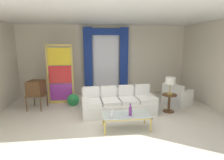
{
  "coord_description": "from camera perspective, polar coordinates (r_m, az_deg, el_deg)",
  "views": [
    {
      "loc": [
        -0.62,
        -4.9,
        2.22
      ],
      "look_at": [
        0.08,
        0.9,
        1.05
      ],
      "focal_mm": 29.05,
      "sensor_mm": 36.0,
      "label": 1
    }
  ],
  "objects": [
    {
      "name": "ground_plane",
      "position": [
        5.41,
        0.3,
        -12.88
      ],
      "size": [
        16.0,
        16.0,
        0.0
      ],
      "primitive_type": "plane",
      "color": "silver"
    },
    {
      "name": "wall_rear",
      "position": [
        8.02,
        -2.43,
        6.16
      ],
      "size": [
        8.0,
        0.12,
        3.0
      ],
      "primitive_type": "cube",
      "color": "beige",
      "rests_on": "ground"
    },
    {
      "name": "wall_right",
      "position": [
        7.0,
        30.91,
        3.82
      ],
      "size": [
        0.12,
        7.0,
        3.0
      ],
      "primitive_type": "cube",
      "color": "beige",
      "rests_on": "ground"
    },
    {
      "name": "ceiling_slab",
      "position": [
        5.79,
        -0.72,
        19.27
      ],
      "size": [
        8.0,
        7.6,
        0.04
      ],
      "primitive_type": "cube",
      "color": "white"
    },
    {
      "name": "curtained_window",
      "position": [
        7.84,
        -1.86,
        7.81
      ],
      "size": [
        2.0,
        0.17,
        2.7
      ],
      "color": "white",
      "rests_on": "ground"
    },
    {
      "name": "couch_white_long",
      "position": [
        5.99,
        1.95,
        -7.31
      ],
      "size": [
        2.4,
        1.09,
        0.86
      ],
      "color": "white",
      "rests_on": "ground"
    },
    {
      "name": "coffee_table",
      "position": [
        4.85,
        4.47,
        -11.08
      ],
      "size": [
        1.25,
        0.6,
        0.41
      ],
      "color": "silver",
      "rests_on": "ground"
    },
    {
      "name": "bottle_blue_decanter",
      "position": [
        4.71,
        5.77,
        -9.57
      ],
      "size": [
        0.08,
        0.08,
        0.33
      ],
      "color": "#753384",
      "rests_on": "coffee_table"
    },
    {
      "name": "bottle_crystal_tall",
      "position": [
        4.55,
        -0.04,
        -10.61
      ],
      "size": [
        0.07,
        0.07,
        0.28
      ],
      "color": "silver",
      "rests_on": "coffee_table"
    },
    {
      "name": "vintage_tv",
      "position": [
        6.7,
        -22.8,
        -2.44
      ],
      "size": [
        0.62,
        0.67,
        1.35
      ],
      "color": "brown",
      "rests_on": "ground"
    },
    {
      "name": "armchair_white",
      "position": [
        7.14,
        19.61,
        -5.05
      ],
      "size": [
        1.1,
        1.1,
        0.8
      ],
      "color": "white",
      "rests_on": "ground"
    },
    {
      "name": "stained_glass_divider",
      "position": [
        6.99,
        -15.95,
        1.32
      ],
      "size": [
        0.95,
        0.05,
        2.2
      ],
      "color": "gold",
      "rests_on": "ground"
    },
    {
      "name": "peacock_figurine",
      "position": [
        6.7,
        -12.23,
        -6.31
      ],
      "size": [
        0.44,
        0.6,
        0.5
      ],
      "color": "beige",
      "rests_on": "ground"
    },
    {
      "name": "round_side_table",
      "position": [
        6.3,
        17.52,
        -6.44
      ],
      "size": [
        0.48,
        0.48,
        0.59
      ],
      "color": "brown",
      "rests_on": "ground"
    },
    {
      "name": "table_lamp_brass",
      "position": [
        6.13,
        17.89,
        -0.44
      ],
      "size": [
        0.32,
        0.32,
        0.57
      ],
      "color": "#B29338",
      "rests_on": "round_side_table"
    }
  ]
}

